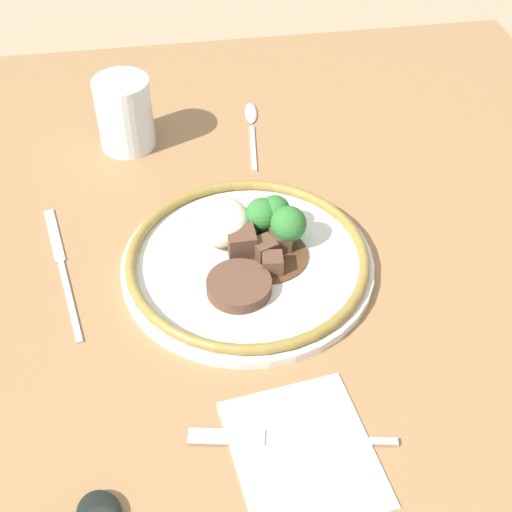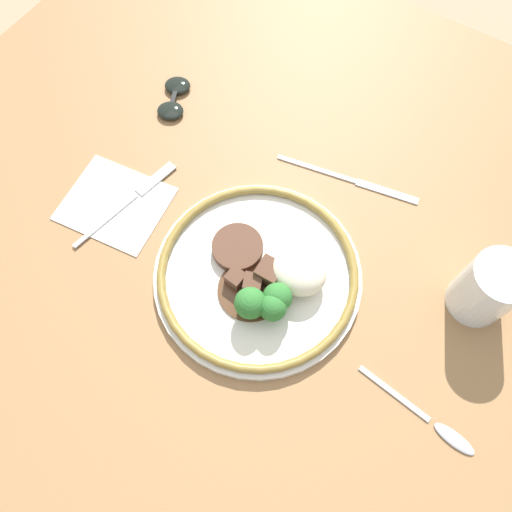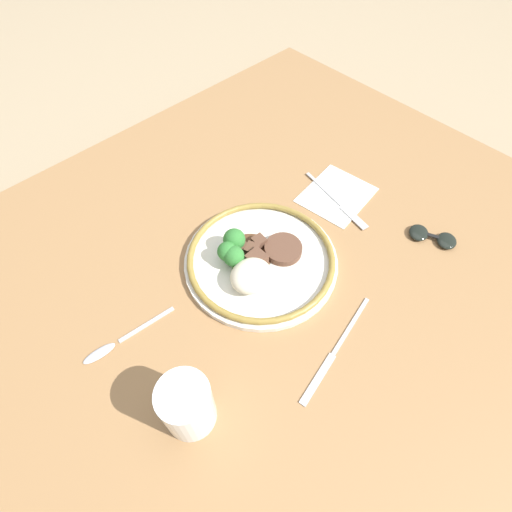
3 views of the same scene
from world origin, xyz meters
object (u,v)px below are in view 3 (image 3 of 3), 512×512
(fork, at_px, (341,205))
(knife, at_px, (335,352))
(plate, at_px, (258,259))
(spoon, at_px, (112,346))
(sunglasses, at_px, (433,237))
(juice_glass, at_px, (188,406))

(fork, xyz_separation_m, knife, (0.26, 0.20, -0.00))
(plate, relative_size, spoon, 1.73)
(plate, relative_size, knife, 1.30)
(fork, bearing_deg, sunglasses, 29.33)
(plate, bearing_deg, spoon, -9.49)
(juice_glass, xyz_separation_m, spoon, (0.03, -0.18, -0.04))
(juice_glass, bearing_deg, fork, -166.67)
(spoon, bearing_deg, juice_glass, 105.47)
(spoon, xyz_separation_m, sunglasses, (-0.58, 0.24, 0.00))
(juice_glass, xyz_separation_m, knife, (-0.23, 0.08, -0.04))
(knife, xyz_separation_m, sunglasses, (-0.32, -0.02, 0.01))
(plate, distance_m, fork, 0.23)
(juice_glass, distance_m, sunglasses, 0.56)
(fork, bearing_deg, knife, -41.82)
(fork, height_order, knife, fork)
(spoon, height_order, sunglasses, sunglasses)
(plate, distance_m, sunglasses, 0.35)
(spoon, bearing_deg, knife, 141.30)
(fork, relative_size, sunglasses, 1.91)
(juice_glass, xyz_separation_m, sunglasses, (-0.55, 0.06, -0.04))
(juice_glass, bearing_deg, spoon, -81.10)
(sunglasses, bearing_deg, fork, -95.13)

